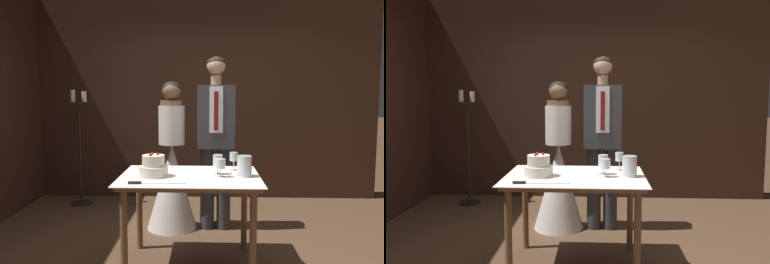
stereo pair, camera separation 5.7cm
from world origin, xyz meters
TOP-DOWN VIEW (x-y plane):
  - ground_plane at (0.00, 0.00)m, footprint 40.00×40.00m
  - wall_back at (0.00, 2.10)m, footprint 4.81×0.12m
  - cake_table at (-0.08, -0.08)m, footprint 1.16×0.85m
  - tiered_cake at (-0.38, -0.12)m, footprint 0.24×0.24m
  - cake_knife at (-0.40, -0.39)m, footprint 0.44×0.05m
  - wine_glass_near at (0.16, -0.02)m, footprint 0.08×0.08m
  - wine_glass_middle at (0.30, 0.15)m, footprint 0.07×0.07m
  - wine_glass_far at (0.18, -0.12)m, footprint 0.08×0.08m
  - hurricane_candle at (0.37, -0.10)m, footprint 0.12×0.12m
  - bride at (-0.31, 0.82)m, footprint 0.54×0.54m
  - groom at (0.16, 0.81)m, footprint 0.39×0.25m
  - candle_stand at (-1.60, 1.64)m, footprint 0.28×0.28m

SIDE VIEW (x-z plane):
  - ground_plane at x=0.00m, z-range 0.00..0.00m
  - bride at x=-0.31m, z-range -0.21..1.38m
  - cake_table at x=-0.08m, z-range 0.29..1.07m
  - candle_stand at x=-1.60m, z-range -0.04..1.47m
  - cake_knife at x=-0.40m, z-range 0.78..0.80m
  - tiered_cake at x=-0.38m, z-range 0.76..0.96m
  - hurricane_candle at x=0.37m, z-range 0.78..0.95m
  - wine_glass_far at x=0.18m, z-range 0.81..0.96m
  - wine_glass_near at x=0.16m, z-range 0.81..0.97m
  - wine_glass_middle at x=0.30m, z-range 0.82..0.98m
  - groom at x=0.16m, z-range 0.09..1.94m
  - wall_back at x=0.00m, z-range 0.00..2.87m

